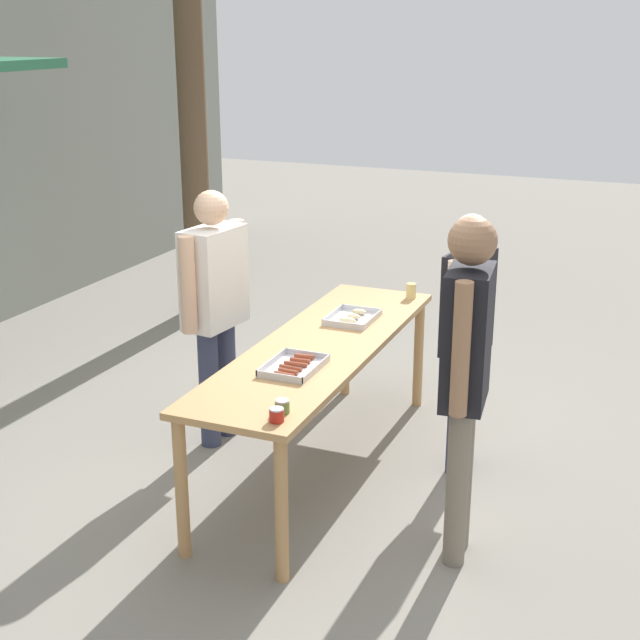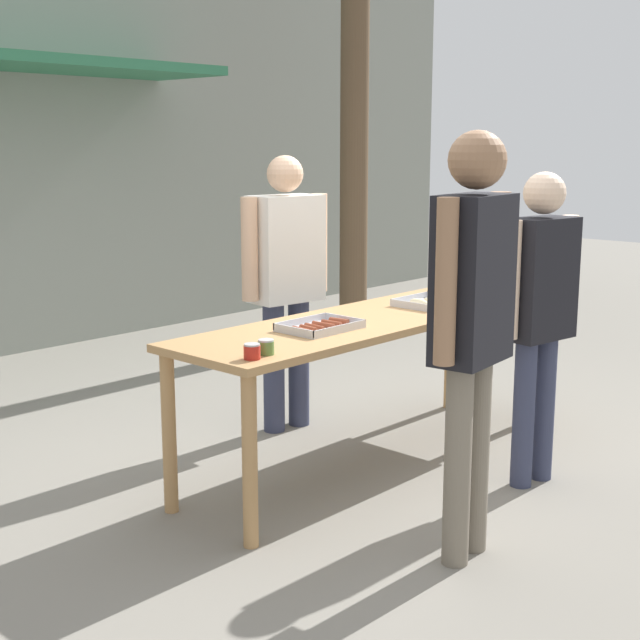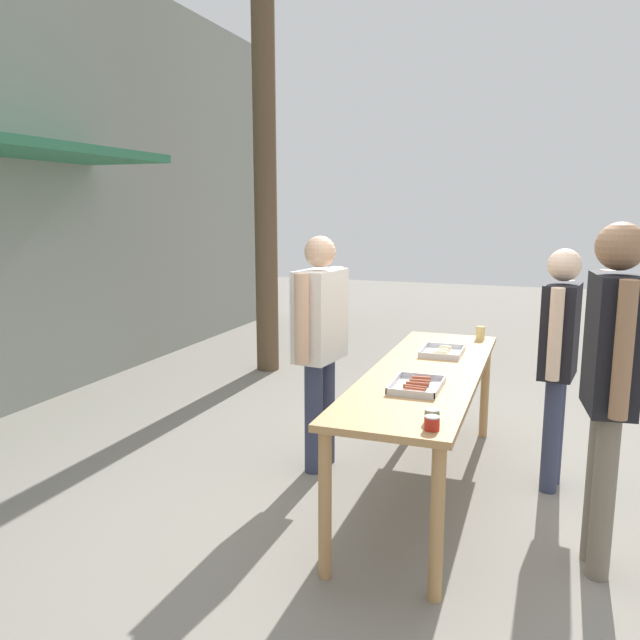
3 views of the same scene
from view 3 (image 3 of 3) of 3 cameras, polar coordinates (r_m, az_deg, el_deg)
name	(u,v)px [view 3 (image 3 of 3)]	position (r m, az deg, el deg)	size (l,w,h in m)	color
ground_plane	(422,490)	(4.50, 9.34, -15.05)	(24.00, 24.00, 0.00)	gray
serving_table	(426,384)	(4.24, 9.63, -5.79)	(2.52, 0.71, 0.85)	tan
food_tray_sausages	(417,386)	(3.77, 8.84, -6.02)	(0.40, 0.29, 0.04)	silver
food_tray_buns	(442,352)	(4.67, 11.13, -2.90)	(0.37, 0.29, 0.05)	silver
condiment_jar_mustard	(432,423)	(3.10, 10.19, -9.26)	(0.08, 0.08, 0.07)	#B22319
condiment_jar_ketchup	(432,416)	(3.20, 10.20, -8.64)	(0.08, 0.08, 0.07)	#567A38
beer_cup	(480,333)	(5.26, 14.46, -1.15)	(0.07, 0.07, 0.11)	#DBC67A
person_server_behind_table	(320,333)	(4.50, 0.00, -1.23)	(0.64, 0.30, 1.72)	#333851
person_customer_holding_hotdog	(611,365)	(3.50, 25.03, -3.79)	(0.56, 0.25, 1.85)	#756B5B
person_customer_with_cup	(559,347)	(4.47, 21.01, -2.35)	(0.55, 0.26, 1.65)	#333851
utility_pole	(264,126)	(7.36, -5.10, 17.27)	(1.10, 0.26, 5.52)	brown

